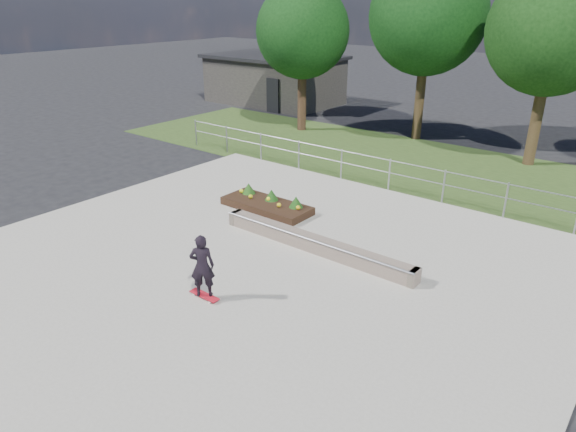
# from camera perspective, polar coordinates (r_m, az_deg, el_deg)

# --- Properties ---
(ground) EXTENTS (120.00, 120.00, 0.00)m
(ground) POSITION_cam_1_polar(r_m,az_deg,el_deg) (13.00, -4.83, -6.29)
(ground) COLOR black
(ground) RESTS_ON ground
(grass_verge) EXTENTS (30.00, 8.00, 0.02)m
(grass_verge) POSITION_cam_1_polar(r_m,az_deg,el_deg) (21.68, 15.42, 5.20)
(grass_verge) COLOR #2D451B
(grass_verge) RESTS_ON ground
(concrete_slab) EXTENTS (15.00, 15.00, 0.06)m
(concrete_slab) POSITION_cam_1_polar(r_m,az_deg,el_deg) (12.99, -4.83, -6.17)
(concrete_slab) COLOR #A19B8F
(concrete_slab) RESTS_ON ground
(fence) EXTENTS (20.06, 0.06, 1.20)m
(fence) POSITION_cam_1_polar(r_m,az_deg,el_deg) (18.41, 11.22, 4.95)
(fence) COLOR #979A9F
(fence) RESTS_ON ground
(building) EXTENTS (8.40, 5.40, 3.00)m
(building) POSITION_cam_1_polar(r_m,az_deg,el_deg) (34.44, -1.53, 14.97)
(building) COLOR #2C2A27
(building) RESTS_ON ground
(tree_far_left) EXTENTS (4.55, 4.55, 7.15)m
(tree_far_left) POSITION_cam_1_polar(r_m,az_deg,el_deg) (26.50, 1.63, 19.81)
(tree_far_left) COLOR #341F14
(tree_far_left) RESTS_ON ground
(tree_mid_left) EXTENTS (5.25, 5.25, 8.25)m
(tree_mid_left) POSITION_cam_1_polar(r_m,az_deg,el_deg) (25.40, 15.28, 20.63)
(tree_mid_left) COLOR #322314
(tree_mid_left) RESTS_ON ground
(tree_mid_right) EXTENTS (4.90, 4.90, 7.70)m
(tree_mid_right) POSITION_cam_1_polar(r_m,az_deg,el_deg) (22.73, 27.39, 17.83)
(tree_mid_right) COLOR #382716
(tree_mid_right) RESTS_ON ground
(grind_ledge) EXTENTS (6.00, 0.44, 0.43)m
(grind_ledge) POSITION_cam_1_polar(r_m,az_deg,el_deg) (13.83, 2.94, -3.09)
(grind_ledge) COLOR #6C5B4F
(grind_ledge) RESTS_ON concrete_slab
(planter_bed) EXTENTS (3.00, 1.20, 0.61)m
(planter_bed) POSITION_cam_1_polar(r_m,az_deg,el_deg) (16.56, -2.29, 1.39)
(planter_bed) COLOR black
(planter_bed) RESTS_ON concrete_slab
(skateboarder) EXTENTS (0.80, 0.62, 1.58)m
(skateboarder) POSITION_cam_1_polar(r_m,az_deg,el_deg) (11.57, -9.52, -5.52)
(skateboarder) COLOR silver
(skateboarder) RESTS_ON concrete_slab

